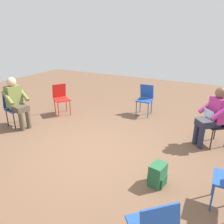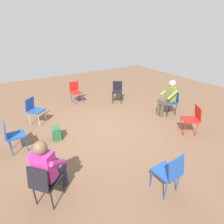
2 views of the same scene
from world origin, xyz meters
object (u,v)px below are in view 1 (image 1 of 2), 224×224
(chair_east, at_px, (14,106))
(person_with_laptop, at_px, (213,114))
(chair_south, at_px, (145,98))
(chair_southwest, at_px, (219,122))
(chair_southeast, at_px, (61,97))
(person_in_olive, at_px, (16,100))
(backpack_near_laptop_user, at_px, (157,176))

(chair_east, xyz_separation_m, person_with_laptop, (-4.45, -1.20, 0.20))
(chair_south, distance_m, chair_southwest, 2.16)
(chair_south, relative_size, chair_southeast, 1.00)
(chair_south, relative_size, person_with_laptop, 0.69)
(chair_south, xyz_separation_m, person_with_laptop, (-1.81, 1.06, 0.20))
(chair_east, bearing_deg, chair_southeast, 167.81)
(chair_southwest, relative_size, person_in_olive, 0.69)
(chair_southeast, relative_size, backpack_near_laptop_user, 2.36)
(person_with_laptop, height_order, backpack_near_laptop_user, person_with_laptop)
(chair_southwest, relative_size, backpack_near_laptop_user, 2.36)
(person_with_laptop, bearing_deg, chair_southwest, -90.00)
(chair_east, relative_size, person_with_laptop, 0.69)
(chair_south, distance_m, person_in_olive, 3.37)
(chair_east, distance_m, chair_southeast, 1.29)
(chair_southwest, bearing_deg, person_with_laptop, 90.00)
(chair_southeast, xyz_separation_m, backpack_near_laptop_user, (-3.38, 1.75, -0.34))
(chair_south, relative_size, person_in_olive, 0.69)
(chair_southwest, xyz_separation_m, backpack_near_laptop_user, (0.71, 1.87, -0.34))
(person_in_olive, distance_m, backpack_near_laptop_user, 3.78)
(chair_east, bearing_deg, person_in_olive, 90.00)
(person_in_olive, height_order, backpack_near_laptop_user, person_in_olive)
(chair_south, bearing_deg, person_with_laptop, 147.40)
(chair_southwest, relative_size, person_with_laptop, 0.69)
(chair_south, xyz_separation_m, chair_southeast, (2.15, 1.06, 0.00))
(chair_south, height_order, chair_east, same)
(person_with_laptop, height_order, person_in_olive, same)
(chair_southeast, distance_m, person_in_olive, 1.28)
(chair_south, height_order, person_in_olive, person_in_olive)
(chair_southwest, bearing_deg, chair_southeast, 50.52)
(chair_southwest, bearing_deg, chair_south, 22.87)
(chair_south, distance_m, backpack_near_laptop_user, 3.09)
(chair_east, xyz_separation_m, chair_southeast, (-0.49, -1.19, 0.00))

